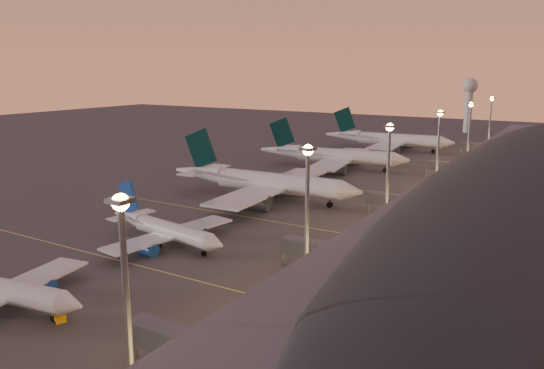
{
  "coord_description": "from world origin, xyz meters",
  "views": [
    {
      "loc": [
        74.87,
        -75.46,
        37.85
      ],
      "look_at": [
        2.0,
        45.0,
        7.0
      ],
      "focal_mm": 35.0,
      "sensor_mm": 36.0,
      "label": 1
    }
  ],
  "objects_px": {
    "airliner_wide_near": "(262,182)",
    "airliner_wide_mid": "(332,156)",
    "radar_tower": "(469,96)",
    "airliner_wide_far": "(387,139)",
    "airliner_narrow_north": "(164,229)",
    "baggage_tug_b": "(172,359)",
    "baggage_tug_a": "(58,316)"
  },
  "relations": [
    {
      "from": "airliner_wide_near",
      "to": "airliner_wide_mid",
      "type": "distance_m",
      "value": 55.99
    },
    {
      "from": "radar_tower",
      "to": "airliner_wide_far",
      "type": "bearing_deg",
      "value": -100.56
    },
    {
      "from": "airliner_wide_near",
      "to": "radar_tower",
      "type": "distance_m",
      "value": 207.49
    },
    {
      "from": "airliner_wide_mid",
      "to": "airliner_wide_far",
      "type": "xyz_separation_m",
      "value": [
        2.62,
        56.56,
        0.18
      ]
    },
    {
      "from": "airliner_narrow_north",
      "to": "radar_tower",
      "type": "xyz_separation_m",
      "value": [
        13.13,
        252.25,
        18.53
      ]
    },
    {
      "from": "airliner_wide_far",
      "to": "baggage_tug_b",
      "type": "xyz_separation_m",
      "value": [
        38.28,
        -194.58,
        -4.64
      ]
    },
    {
      "from": "airliner_wide_near",
      "to": "airliner_wide_far",
      "type": "distance_m",
      "value": 112.47
    },
    {
      "from": "radar_tower",
      "to": "airliner_wide_mid",
      "type": "bearing_deg",
      "value": -97.61
    },
    {
      "from": "airliner_wide_near",
      "to": "baggage_tug_b",
      "type": "bearing_deg",
      "value": -68.22
    },
    {
      "from": "airliner_wide_near",
      "to": "baggage_tug_b",
      "type": "relative_size",
      "value": 18.71
    },
    {
      "from": "airliner_wide_near",
      "to": "baggage_tug_a",
      "type": "bearing_deg",
      "value": -82.87
    },
    {
      "from": "baggage_tug_b",
      "to": "airliner_narrow_north",
      "type": "bearing_deg",
      "value": 131.62
    },
    {
      "from": "airliner_wide_near",
      "to": "airliner_wide_far",
      "type": "relative_size",
      "value": 1.01
    },
    {
      "from": "radar_tower",
      "to": "baggage_tug_a",
      "type": "xyz_separation_m",
      "value": [
        -2.42,
        -288.04,
        -21.34
      ]
    },
    {
      "from": "baggage_tug_b",
      "to": "baggage_tug_a",
      "type": "bearing_deg",
      "value": 177.79
    },
    {
      "from": "airliner_wide_far",
      "to": "airliner_narrow_north",
      "type": "bearing_deg",
      "value": -92.36
    },
    {
      "from": "airliner_wide_mid",
      "to": "baggage_tug_a",
      "type": "height_order",
      "value": "airliner_wide_mid"
    },
    {
      "from": "airliner_wide_mid",
      "to": "baggage_tug_b",
      "type": "relative_size",
      "value": 17.81
    },
    {
      "from": "baggage_tug_a",
      "to": "airliner_wide_mid",
      "type": "bearing_deg",
      "value": 119.98
    },
    {
      "from": "airliner_wide_far",
      "to": "radar_tower",
      "type": "xyz_separation_m",
      "value": [
        17.46,
        93.66,
        16.78
      ]
    },
    {
      "from": "airliner_wide_far",
      "to": "radar_tower",
      "type": "relative_size",
      "value": 1.9
    },
    {
      "from": "airliner_wide_mid",
      "to": "airliner_wide_far",
      "type": "distance_m",
      "value": 56.62
    },
    {
      "from": "airliner_narrow_north",
      "to": "baggage_tug_a",
      "type": "relative_size",
      "value": 8.67
    },
    {
      "from": "airliner_narrow_north",
      "to": "baggage_tug_b",
      "type": "bearing_deg",
      "value": -38.17
    },
    {
      "from": "airliner_wide_near",
      "to": "baggage_tug_a",
      "type": "relative_size",
      "value": 15.0
    },
    {
      "from": "airliner_narrow_north",
      "to": "baggage_tug_b",
      "type": "relative_size",
      "value": 10.81
    },
    {
      "from": "radar_tower",
      "to": "baggage_tug_b",
      "type": "height_order",
      "value": "radar_tower"
    },
    {
      "from": "airliner_wide_near",
      "to": "airliner_wide_mid",
      "type": "xyz_separation_m",
      "value": [
        -3.23,
        55.9,
        -0.25
      ]
    },
    {
      "from": "airliner_wide_mid",
      "to": "baggage_tug_a",
      "type": "distance_m",
      "value": 139.01
    },
    {
      "from": "airliner_narrow_north",
      "to": "airliner_wide_far",
      "type": "height_order",
      "value": "airliner_wide_far"
    },
    {
      "from": "airliner_wide_mid",
      "to": "airliner_wide_near",
      "type": "bearing_deg",
      "value": -95.21
    },
    {
      "from": "airliner_wide_far",
      "to": "radar_tower",
      "type": "distance_m",
      "value": 96.74
    }
  ]
}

